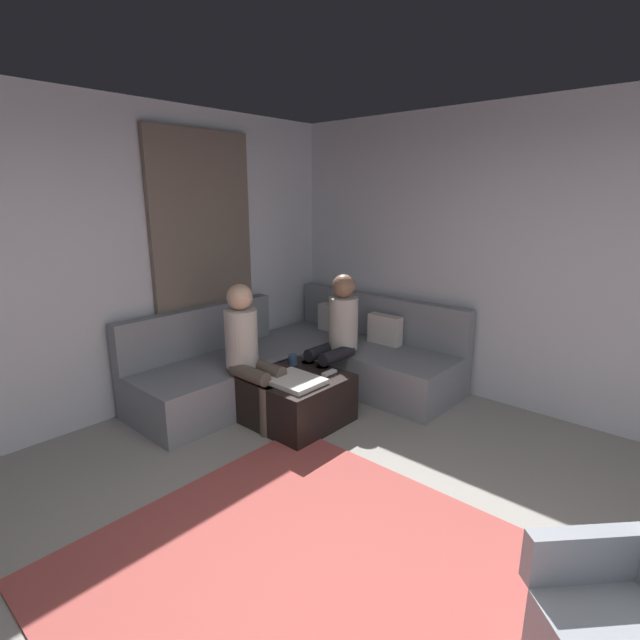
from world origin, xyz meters
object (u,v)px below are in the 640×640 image
Objects in this scene: person_on_couch_back at (337,332)px; person_on_couch_side at (249,349)px; ottoman at (297,399)px; coffee_mug at (293,360)px; sectional_couch at (303,362)px; game_remote at (329,373)px.

person_on_couch_back and person_on_couch_side have the same top height.
person_on_couch_side is at bearing -141.74° from ottoman.
person_on_couch_back is at bearing 96.51° from ottoman.
coffee_mug is 0.50m from person_on_couch_back.
sectional_couch is 3.36× the size of ottoman.
ottoman is at bearing -39.29° from coffee_mug.
ottoman is at bearing -129.29° from game_remote.
person_on_couch_side is at bearing -136.57° from game_remote.
person_on_couch_side is (-0.31, -0.25, 0.45)m from ottoman.
coffee_mug reaches higher than game_remote.
sectional_couch is 0.55m from person_on_couch_back.
ottoman is 5.07× the size of game_remote.
sectional_couch is 0.74m from game_remote.
ottoman is at bearing -50.65° from sectional_couch.
person_on_couch_side reaches higher than game_remote.
sectional_couch is 2.12× the size of person_on_couch_side.
coffee_mug is at bearing -174.29° from game_remote.
person_on_couch_back is (0.39, 0.06, 0.38)m from sectional_couch.
coffee_mug reaches higher than ottoman.
game_remote is 0.52m from person_on_couch_back.
game_remote is (0.18, 0.22, 0.22)m from ottoman.
game_remote is at bearing 50.71° from ottoman.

